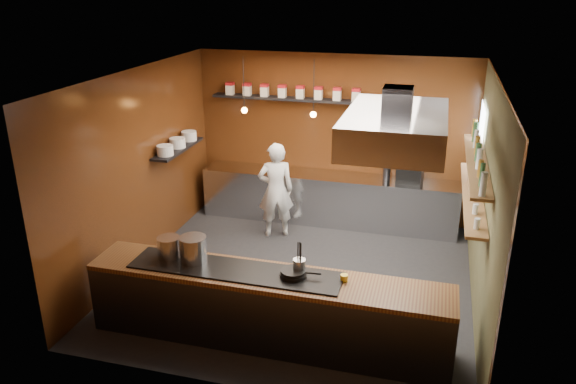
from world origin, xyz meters
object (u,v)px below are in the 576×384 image
(chef, at_px, (276,190))
(stockpot_small, at_px, (169,247))
(stockpot_large, at_px, (193,249))
(espresso_machine, at_px, (410,170))
(extractor_hood, at_px, (396,127))

(chef, bearing_deg, stockpot_small, 57.83)
(stockpot_large, xyz_separation_m, espresso_machine, (2.38, 3.71, 0.01))
(extractor_hood, bearing_deg, stockpot_small, -156.70)
(extractor_hood, xyz_separation_m, espresso_machine, (0.12, 2.58, -1.39))
(stockpot_large, distance_m, chef, 2.92)
(stockpot_small, relative_size, chef, 0.17)
(extractor_hood, distance_m, stockpot_small, 3.17)
(extractor_hood, height_order, stockpot_large, extractor_hood)
(extractor_hood, height_order, espresso_machine, extractor_hood)
(chef, bearing_deg, extractor_hood, 117.73)
(stockpot_large, distance_m, stockpot_small, 0.34)
(stockpot_small, bearing_deg, espresso_machine, 53.73)
(espresso_machine, bearing_deg, extractor_hood, -87.81)
(extractor_hood, height_order, chef, extractor_hood)
(extractor_hood, bearing_deg, stockpot_large, -153.33)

